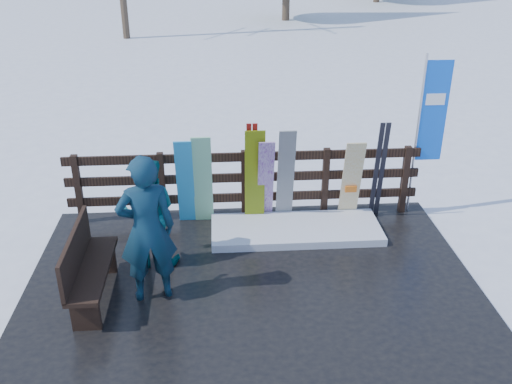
{
  "coord_description": "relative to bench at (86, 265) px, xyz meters",
  "views": [
    {
      "loc": [
        -0.39,
        -6.0,
        4.51
      ],
      "look_at": [
        0.1,
        1.0,
        1.1
      ],
      "focal_mm": 40.0,
      "sensor_mm": 36.0,
      "label": 1
    }
  ],
  "objects": [
    {
      "name": "snow_patch",
      "position": [
        2.85,
        1.49,
        -0.46
      ],
      "size": [
        2.6,
        1.0,
        0.12
      ],
      "primitive_type": "cube",
      "color": "white",
      "rests_on": "deck"
    },
    {
      "name": "snowboard_2",
      "position": [
        2.23,
        1.87,
        0.28
      ],
      "size": [
        0.31,
        0.2,
        1.59
      ],
      "primitive_type": "cube",
      "rotation": [
        0.11,
        0.0,
        0.0
      ],
      "color": "#CBEE05",
      "rests_on": "deck"
    },
    {
      "name": "bench",
      "position": [
        0.0,
        0.0,
        0.0
      ],
      "size": [
        0.41,
        1.5,
        0.97
      ],
      "color": "black",
      "rests_on": "deck"
    },
    {
      "name": "snowboard_3",
      "position": [
        2.4,
        1.87,
        0.2
      ],
      "size": [
        0.24,
        0.39,
        1.44
      ],
      "primitive_type": "cube",
      "rotation": [
        0.25,
        0.0,
        0.0
      ],
      "color": "silver",
      "rests_on": "deck"
    },
    {
      "name": "snowboard_0",
      "position": [
        1.16,
        1.87,
        0.22
      ],
      "size": [
        0.26,
        0.37,
        1.48
      ],
      "primitive_type": "cube",
      "rotation": [
        0.23,
        0.0,
        0.0
      ],
      "color": "#2EA4DF",
      "rests_on": "deck"
    },
    {
      "name": "ski_pair_a",
      "position": [
        2.19,
        1.94,
        0.33
      ],
      "size": [
        0.16,
        0.26,
        1.69
      ],
      "color": "maroon",
      "rests_on": "deck"
    },
    {
      "name": "ground",
      "position": [
        2.08,
        -0.11,
        -0.6
      ],
      "size": [
        700.0,
        700.0,
        0.0
      ],
      "primitive_type": "plane",
      "color": "white",
      "rests_on": "ground"
    },
    {
      "name": "person_back",
      "position": [
        0.72,
        0.84,
        0.27
      ],
      "size": [
        0.78,
        0.62,
        1.57
      ],
      "primitive_type": "imported",
      "rotation": [
        0.0,
        0.0,
        3.1
      ],
      "color": "#0B5357",
      "rests_on": "deck"
    },
    {
      "name": "deck",
      "position": [
        2.08,
        -0.11,
        -0.56
      ],
      "size": [
        6.0,
        5.0,
        0.08
      ],
      "primitive_type": "cube",
      "color": "black",
      "rests_on": "ground"
    },
    {
      "name": "snowboard_5",
      "position": [
        3.75,
        1.87,
        0.17
      ],
      "size": [
        0.3,
        0.33,
        1.38
      ],
      "primitive_type": "cube",
      "rotation": [
        0.22,
        0.0,
        0.0
      ],
      "color": "white",
      "rests_on": "deck"
    },
    {
      "name": "rental_flag",
      "position": [
        4.97,
        2.14,
        1.09
      ],
      "size": [
        0.45,
        0.04,
        2.6
      ],
      "color": "silver",
      "rests_on": "deck"
    },
    {
      "name": "snowboard_4",
      "position": [
        2.71,
        1.87,
        0.28
      ],
      "size": [
        0.26,
        0.34,
        1.6
      ],
      "primitive_type": "cube",
      "rotation": [
        0.2,
        0.0,
        0.0
      ],
      "color": "black",
      "rests_on": "deck"
    },
    {
      "name": "ski_pair_b",
      "position": [
        4.2,
        1.94,
        0.31
      ],
      "size": [
        0.17,
        0.22,
        1.64
      ],
      "color": "black",
      "rests_on": "deck"
    },
    {
      "name": "person_front",
      "position": [
        0.78,
        0.03,
        0.46
      ],
      "size": [
        0.8,
        0.61,
        1.95
      ],
      "primitive_type": "imported",
      "rotation": [
        0.0,
        0.0,
        3.36
      ],
      "color": "#0F3C4A",
      "rests_on": "deck"
    },
    {
      "name": "fence",
      "position": [
        2.08,
        2.09,
        0.14
      ],
      "size": [
        5.6,
        0.1,
        1.15
      ],
      "color": "black",
      "rests_on": "deck"
    },
    {
      "name": "snowboard_1",
      "position": [
        1.43,
        1.87,
        0.25
      ],
      "size": [
        0.29,
        0.35,
        1.53
      ],
      "primitive_type": "cube",
      "rotation": [
        0.21,
        0.0,
        0.0
      ],
      "color": "white",
      "rests_on": "deck"
    }
  ]
}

